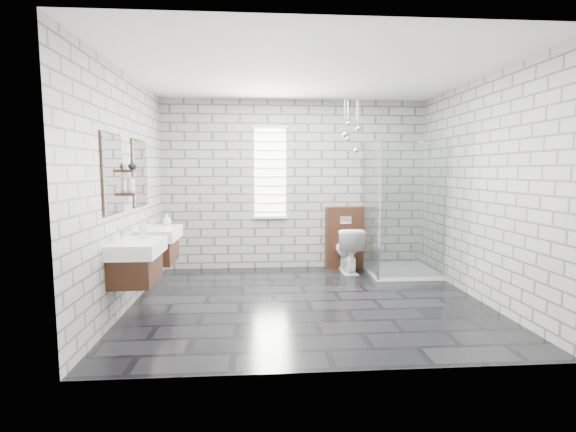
{
  "coord_description": "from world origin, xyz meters",
  "views": [
    {
      "loc": [
        -0.6,
        -4.91,
        1.59
      ],
      "look_at": [
        -0.22,
        0.35,
        1.01
      ],
      "focal_mm": 26.0,
      "sensor_mm": 36.0,
      "label": 1
    }
  ],
  "objects": [
    {
      "name": "cistern_panel",
      "position": [
        0.8,
        1.7,
        0.5
      ],
      "size": [
        0.6,
        0.2,
        1.0
      ],
      "primitive_type": "cube",
      "color": "#391F11",
      "rests_on": "floor"
    },
    {
      "name": "toilet",
      "position": [
        0.8,
        1.45,
        0.35
      ],
      "size": [
        0.41,
        0.69,
        0.7
      ],
      "primitive_type": "imported",
      "rotation": [
        0.0,
        0.0,
        3.16
      ],
      "color": "white",
      "rests_on": "floor"
    },
    {
      "name": "soap_bottle_b",
      "position": [
        -1.83,
        0.8,
        0.92
      ],
      "size": [
        0.14,
        0.14,
        0.15
      ],
      "primitive_type": "imported",
      "rotation": [
        0.0,
        0.0,
        -0.3
      ],
      "color": "#B2B2B2",
      "rests_on": "vanity_right"
    },
    {
      "name": "vanity_left",
      "position": [
        -1.91,
        -0.49,
        0.76
      ],
      "size": [
        0.47,
        0.7,
        1.57
      ],
      "color": "#391F11",
      "rests_on": "wall_left"
    },
    {
      "name": "wall_back",
      "position": [
        0.0,
        1.81,
        1.35
      ],
      "size": [
        4.2,
        0.02,
        2.7
      ],
      "primitive_type": "cube",
      "color": "#A2A29D",
      "rests_on": "floor"
    },
    {
      "name": "wall_left",
      "position": [
        -2.11,
        0.0,
        1.35
      ],
      "size": [
        0.02,
        3.6,
        2.7
      ],
      "primitive_type": "cube",
      "color": "#A2A29D",
      "rests_on": "floor"
    },
    {
      "name": "window",
      "position": [
        -0.4,
        1.78,
        1.55
      ],
      "size": [
        0.56,
        0.05,
        1.48
      ],
      "color": "white",
      "rests_on": "wall_back"
    },
    {
      "name": "ceiling",
      "position": [
        0.0,
        0.0,
        2.71
      ],
      "size": [
        4.2,
        3.6,
        0.02
      ],
      "primitive_type": "cube",
      "color": "white",
      "rests_on": "wall_back"
    },
    {
      "name": "flush_plate",
      "position": [
        0.8,
        1.6,
        0.8
      ],
      "size": [
        0.18,
        0.01,
        0.12
      ],
      "primitive_type": "cube",
      "color": "silver",
      "rests_on": "cistern_panel"
    },
    {
      "name": "wall_front",
      "position": [
        0.0,
        -1.81,
        1.35
      ],
      "size": [
        4.2,
        0.02,
        2.7
      ],
      "primitive_type": "cube",
      "color": "#A2A29D",
      "rests_on": "floor"
    },
    {
      "name": "shelf_upper",
      "position": [
        -2.03,
        -0.05,
        1.58
      ],
      "size": [
        0.14,
        0.3,
        0.03
      ],
      "primitive_type": "cube",
      "color": "#391F11",
      "rests_on": "wall_left"
    },
    {
      "name": "vanity_right",
      "position": [
        -1.91,
        0.5,
        0.76
      ],
      "size": [
        0.47,
        0.7,
        1.57
      ],
      "color": "#391F11",
      "rests_on": "wall_left"
    },
    {
      "name": "soap_bottle_a",
      "position": [
        -1.86,
        -0.31,
        0.93
      ],
      "size": [
        0.1,
        0.1,
        0.17
      ],
      "primitive_type": "imported",
      "rotation": [
        0.0,
        0.0,
        0.34
      ],
      "color": "#B2B2B2",
      "rests_on": "vanity_left"
    },
    {
      "name": "shelf_lower",
      "position": [
        -2.03,
        -0.05,
        1.32
      ],
      "size": [
        0.14,
        0.3,
        0.03
      ],
      "primitive_type": "cube",
      "color": "#391F11",
      "rests_on": "wall_left"
    },
    {
      "name": "vase",
      "position": [
        -2.02,
        -0.02,
        1.65
      ],
      "size": [
        0.11,
        0.11,
        0.1
      ],
      "primitive_type": "imported",
      "rotation": [
        0.0,
        0.0,
        0.2
      ],
      "color": "#B2B2B2",
      "rests_on": "shelf_upper"
    },
    {
      "name": "shower_enclosure",
      "position": [
        1.5,
        1.18,
        0.5
      ],
      "size": [
        1.0,
        1.0,
        2.03
      ],
      "color": "white",
      "rests_on": "floor"
    },
    {
      "name": "pendant_cluster",
      "position": [
        0.8,
        1.36,
        2.12
      ],
      "size": [
        0.32,
        0.2,
        0.86
      ],
      "color": "silver",
      "rests_on": "ceiling"
    },
    {
      "name": "soap_bottle_c",
      "position": [
        -2.02,
        -0.12,
        1.45
      ],
      "size": [
        0.1,
        0.1,
        0.22
      ],
      "primitive_type": "imported",
      "rotation": [
        0.0,
        0.0,
        0.24
      ],
      "color": "#B2B2B2",
      "rests_on": "shelf_lower"
    },
    {
      "name": "wall_right",
      "position": [
        2.11,
        0.0,
        1.35
      ],
      "size": [
        0.02,
        3.6,
        2.7
      ],
      "primitive_type": "cube",
      "color": "#A2A29D",
      "rests_on": "floor"
    },
    {
      "name": "floor",
      "position": [
        0.0,
        0.0,
        -0.01
      ],
      "size": [
        4.2,
        3.6,
        0.02
      ],
      "primitive_type": "cube",
      "color": "black",
      "rests_on": "ground"
    }
  ]
}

